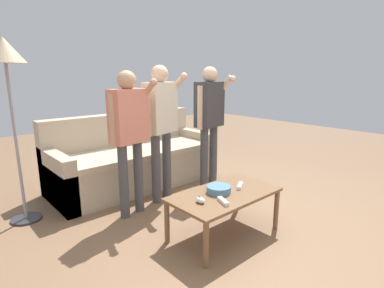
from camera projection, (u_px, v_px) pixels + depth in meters
The scene contains 11 objects.
ground_plane at pixel (223, 223), 2.94m from camera, with size 12.00×12.00×0.00m, color brown.
couch at pixel (134, 160), 3.93m from camera, with size 2.09×0.85×0.89m.
coffee_table at pixel (225, 198), 2.65m from camera, with size 0.97×0.54×0.40m.
snack_bowl at pixel (219, 189), 2.64m from camera, with size 0.21×0.21×0.06m, color teal.
game_remote_nunchuk at pixel (200, 200), 2.44m from camera, with size 0.06×0.09×0.05m.
floor_lamp at pixel (6, 64), 2.67m from camera, with size 0.35×0.35×1.71m.
player_left at pixel (129, 127), 2.93m from camera, with size 0.45×0.30×1.43m.
player_center at pixel (161, 118), 3.29m from camera, with size 0.47×0.31×1.49m.
player_right at pixel (210, 114), 3.67m from camera, with size 0.47×0.33×1.48m.
game_remote_wand_near at pixel (223, 201), 2.44m from camera, with size 0.09×0.15×0.03m.
game_remote_wand_far at pixel (240, 186), 2.77m from camera, with size 0.14×0.11×0.03m.
Camera 1 is at (-2.01, -1.81, 1.41)m, focal length 28.64 mm.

